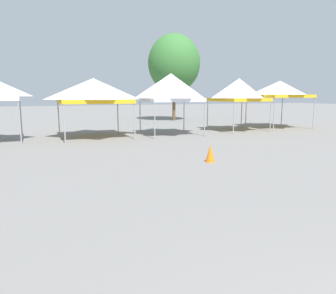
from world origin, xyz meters
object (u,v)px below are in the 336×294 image
at_px(canopy_tent_center, 171,88).
at_px(tree_behind_tents_center, 174,63).
at_px(canopy_tent_behind_right, 239,90).
at_px(canopy_tent_far_left, 94,91).
at_px(traffic_cone_lot_center, 210,153).
at_px(canopy_tent_far_right, 280,89).

xyz_separation_m(canopy_tent_center, tree_behind_tents_center, (4.27, 9.02, 2.30)).
relative_size(canopy_tent_behind_right, tree_behind_tents_center, 0.44).
height_order(canopy_tent_center, canopy_tent_behind_right, canopy_tent_center).
height_order(canopy_tent_far_left, tree_behind_tents_center, tree_behind_tents_center).
height_order(canopy_tent_behind_right, tree_behind_tents_center, tree_behind_tents_center).
height_order(tree_behind_tents_center, traffic_cone_lot_center, tree_behind_tents_center).
bearing_deg(canopy_tent_behind_right, canopy_tent_far_left, 177.25).
distance_m(canopy_tent_far_left, canopy_tent_far_right, 12.58).
relative_size(canopy_tent_behind_right, traffic_cone_lot_center, 5.51).
xyz_separation_m(canopy_tent_far_left, canopy_tent_center, (4.18, -0.61, 0.19)).
bearing_deg(traffic_cone_lot_center, tree_behind_tents_center, 69.68).
xyz_separation_m(canopy_tent_far_left, tree_behind_tents_center, (8.45, 8.41, 2.50)).
relative_size(canopy_tent_far_left, tree_behind_tents_center, 0.48).
xyz_separation_m(canopy_tent_far_left, canopy_tent_far_right, (12.58, -0.01, 0.17)).
height_order(canopy_tent_far_right, tree_behind_tents_center, tree_behind_tents_center).
distance_m(canopy_tent_behind_right, traffic_cone_lot_center, 10.17).
bearing_deg(canopy_tent_center, traffic_cone_lot_center, -103.64).
bearing_deg(canopy_tent_center, tree_behind_tents_center, 64.66).
height_order(canopy_tent_behind_right, canopy_tent_far_right, canopy_tent_behind_right).
bearing_deg(traffic_cone_lot_center, canopy_tent_behind_right, 48.98).
xyz_separation_m(canopy_tent_far_left, traffic_cone_lot_center, (2.41, -7.91, -2.15)).
height_order(canopy_tent_far_right, traffic_cone_lot_center, canopy_tent_far_right).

